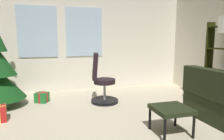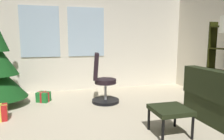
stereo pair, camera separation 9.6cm
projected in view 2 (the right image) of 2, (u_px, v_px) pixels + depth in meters
wall_back_with_windows at (80, 37)px, 5.19m from camera, size 5.48×0.12×2.67m
footstool at (170, 111)px, 2.79m from camera, size 0.49×0.48×0.38m
gift_box_red at (1, 113)px, 3.34m from camera, size 0.24×0.29×0.24m
gift_box_green at (43, 97)px, 4.30m from camera, size 0.31×0.29×0.21m
office_chair at (103, 84)px, 4.21m from camera, size 0.56×0.56×1.02m
bookshelf at (222, 68)px, 4.00m from camera, size 0.18×0.64×1.64m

